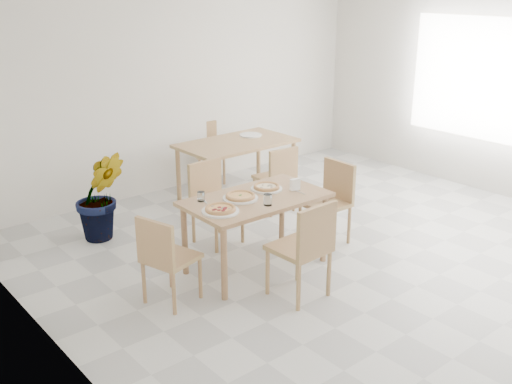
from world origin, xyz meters
TOP-DOWN VIEW (x-y plane):
  - main_table at (-0.91, 0.85)m, footprint 1.41×0.81m
  - chair_south at (-0.97, 0.09)m, footprint 0.48×0.48m
  - chair_north at (-0.85, 1.67)m, footprint 0.48×0.48m
  - chair_west at (-1.99, 0.80)m, footprint 0.51×0.51m
  - chair_east at (0.14, 0.84)m, footprint 0.45×0.45m
  - plate_margherita at (-1.06, 0.91)m, footprint 0.34×0.34m
  - plate_mushroom at (-0.68, 0.96)m, footprint 0.32×0.32m
  - plate_pepperoni at (-1.41, 0.76)m, footprint 0.34×0.34m
  - pizza_margherita at (-1.06, 0.91)m, footprint 0.31×0.31m
  - pizza_mushroom at (-0.68, 0.96)m, footprint 0.29×0.29m
  - pizza_pepperoni at (-1.41, 0.76)m, footprint 0.33×0.33m
  - tumbler_a at (-1.38, 1.11)m, footprint 0.07×0.07m
  - tumbler_b at (-0.96, 0.62)m, footprint 0.08×0.08m
  - napkin_holder at (-0.49, 0.75)m, footprint 0.12×0.08m
  - fork_a at (-1.35, 1.10)m, footprint 0.08×0.19m
  - fork_b at (-0.49, 0.69)m, footprint 0.03×0.18m
  - second_table at (0.25, 2.63)m, footprint 1.51×0.87m
  - chair_back_s at (0.28, 1.86)m, footprint 0.45×0.45m
  - chair_back_n at (0.31, 3.43)m, footprint 0.52×0.52m
  - plate_empty at (0.59, 2.76)m, footprint 0.30×0.30m
  - potted_plant at (-1.76, 2.50)m, footprint 0.67×0.60m

SIDE VIEW (x-z plane):
  - chair_back_s at x=0.28m, z-range 0.07..0.90m
  - chair_west at x=-1.99m, z-range 0.07..0.90m
  - chair_back_n at x=0.31m, z-range 0.07..0.91m
  - potted_plant at x=-1.76m, z-range 0.00..1.01m
  - chair_east at x=0.14m, z-range 0.07..0.96m
  - chair_north at x=-0.85m, z-range 0.07..0.97m
  - chair_south at x=-0.97m, z-range 0.07..1.01m
  - main_table at x=-0.91m, z-range 0.28..1.03m
  - second_table at x=0.25m, z-range 0.29..1.04m
  - fork_a at x=-1.35m, z-range 0.75..0.76m
  - fork_b at x=-0.49m, z-range 0.75..0.76m
  - plate_margherita at x=-1.06m, z-range 0.75..0.77m
  - plate_mushroom at x=-0.68m, z-range 0.75..0.77m
  - plate_pepperoni at x=-1.41m, z-range 0.75..0.77m
  - plate_empty at x=0.59m, z-range 0.75..0.77m
  - pizza_margherita at x=-1.06m, z-range 0.76..0.80m
  - pizza_mushroom at x=-0.68m, z-range 0.76..0.80m
  - pizza_pepperoni at x=-1.41m, z-range 0.77..0.80m
  - tumbler_a at x=-1.38m, z-range 0.75..0.84m
  - tumbler_b at x=-0.96m, z-range 0.75..0.86m
  - napkin_holder at x=-0.49m, z-range 0.75..0.87m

